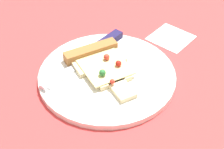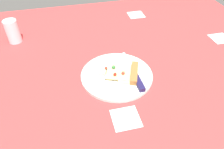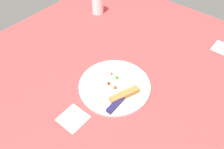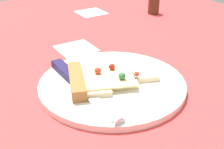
% 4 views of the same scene
% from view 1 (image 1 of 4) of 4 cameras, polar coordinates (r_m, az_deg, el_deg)
% --- Properties ---
extents(ground_plane, '(1.51, 1.51, 0.03)m').
position_cam_1_polar(ground_plane, '(0.77, -4.11, 1.97)').
color(ground_plane, '#D13838').
rests_on(ground_plane, ground).
extents(plate, '(0.28, 0.28, 0.01)m').
position_cam_1_polar(plate, '(0.71, -0.83, -0.13)').
color(plate, white).
rests_on(plate, ground_plane).
extents(pizza_slice, '(0.19, 0.14, 0.03)m').
position_cam_1_polar(pizza_slice, '(0.72, -1.79, 1.92)').
color(pizza_slice, beige).
rests_on(pizza_slice, plate).
extents(knife, '(0.03, 0.24, 0.02)m').
position_cam_1_polar(knife, '(0.75, -3.39, 3.59)').
color(knife, silver).
rests_on(knife, plate).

